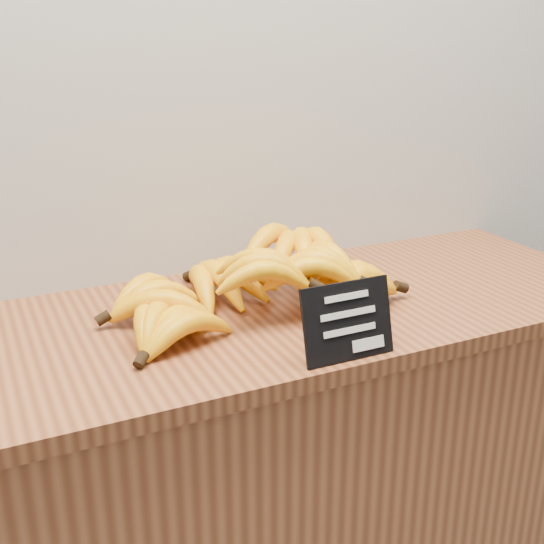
# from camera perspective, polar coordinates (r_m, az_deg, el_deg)

# --- Properties ---
(counter) EXTENTS (1.49, 0.50, 0.90)m
(counter) POSITION_cam_1_polar(r_m,az_deg,el_deg) (1.53, -0.85, -19.97)
(counter) COLOR #A25C34
(counter) RESTS_ON ground
(counter_top) EXTENTS (1.47, 0.54, 0.03)m
(counter_top) POSITION_cam_1_polar(r_m,az_deg,el_deg) (1.28, -0.96, -3.74)
(counter_top) COLOR brown
(counter_top) RESTS_ON counter
(chalkboard_sign) EXTENTS (0.16, 0.04, 0.12)m
(chalkboard_sign) POSITION_cam_1_polar(r_m,az_deg,el_deg) (1.08, 6.37, -4.12)
(chalkboard_sign) COLOR black
(chalkboard_sign) RESTS_ON counter_top
(banana_pile) EXTENTS (0.59, 0.41, 0.12)m
(banana_pile) POSITION_cam_1_polar(r_m,az_deg,el_deg) (1.24, -1.20, -0.94)
(banana_pile) COLOR #FDB50A
(banana_pile) RESTS_ON counter_top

